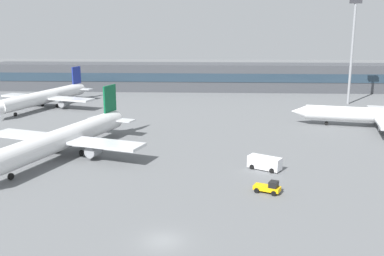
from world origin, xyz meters
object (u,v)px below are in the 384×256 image
at_px(airplane_far, 44,97).
at_px(service_van_white, 265,163).
at_px(floodlight_tower_west, 352,45).
at_px(airplane_near, 60,140).
at_px(baggage_tug_yellow, 269,187).
at_px(airplane_mid, 378,116).

relative_size(airplane_far, service_van_white, 7.04).
bearing_deg(floodlight_tower_west, airplane_near, -139.29).
xyz_separation_m(airplane_far, baggage_tug_yellow, (53.19, -59.84, -2.19)).
bearing_deg(floodlight_tower_west, service_van_white, -116.60).
relative_size(airplane_near, baggage_tug_yellow, 10.49).
relative_size(airplane_far, baggage_tug_yellow, 9.91).
bearing_deg(service_van_white, floodlight_tower_west, 63.40).
distance_m(airplane_far, floodlight_tower_west, 85.59).
height_order(airplane_mid, floodlight_tower_west, floodlight_tower_west).
bearing_deg(service_van_white, airplane_near, 171.95).
xyz_separation_m(airplane_mid, airplane_far, (-81.53, 19.75, 0.17)).
height_order(airplane_near, service_van_white, airplane_near).
height_order(baggage_tug_yellow, service_van_white, service_van_white).
height_order(airplane_near, airplane_far, airplane_near).
bearing_deg(airplane_near, service_van_white, -8.05).
relative_size(airplane_mid, floodlight_tower_west, 1.28).
bearing_deg(airplane_near, airplane_mid, 22.04).
bearing_deg(baggage_tug_yellow, floodlight_tower_west, 66.45).
height_order(baggage_tug_yellow, floodlight_tower_west, floodlight_tower_west).
bearing_deg(airplane_mid, floodlight_tower_west, 85.59).
xyz_separation_m(airplane_mid, floodlight_tower_west, (2.33, 30.26, 13.67)).
bearing_deg(floodlight_tower_west, airplane_mid, -94.41).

